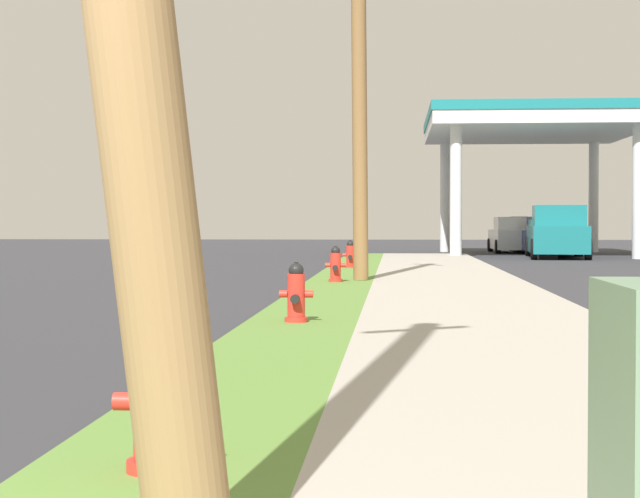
{
  "coord_description": "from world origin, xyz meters",
  "views": [
    {
      "loc": [
        1.87,
        -2.59,
        1.36
      ],
      "look_at": [
        0.83,
        12.3,
        0.99
      ],
      "focal_mm": 60.6,
      "sensor_mm": 36.0,
      "label": 1
    }
  ],
  "objects": [
    {
      "name": "truck_teal_at_forecourt",
      "position": [
        7.93,
        38.5,
        0.91
      ],
      "size": [
        2.49,
        5.53,
        1.97
      ],
      "color": "#197075",
      "rests_on": "ground"
    },
    {
      "name": "fire_hydrant_third",
      "position": [
        0.63,
        19.68,
        0.45
      ],
      "size": [
        0.42,
        0.37,
        0.74
      ],
      "color": "red",
      "rests_on": "grass_verge"
    },
    {
      "name": "fire_hydrant_second",
      "position": [
        0.64,
        10.71,
        0.45
      ],
      "size": [
        0.42,
        0.38,
        0.74
      ],
      "color": "red",
      "rests_on": "grass_verge"
    },
    {
      "name": "utility_pole_midground",
      "position": [
        1.09,
        20.44,
        4.58
      ],
      "size": [
        0.89,
        1.22,
        8.75
      ],
      "color": "olive",
      "rests_on": "grass_verge"
    },
    {
      "name": "car_white_by_far_pump",
      "position": [
        7.08,
        45.58,
        0.72
      ],
      "size": [
        1.97,
        4.51,
        1.57
      ],
      "color": "white",
      "rests_on": "ground"
    },
    {
      "name": "car_navy_by_near_pump",
      "position": [
        8.16,
        42.08,
        0.72
      ],
      "size": [
        2.15,
        4.59,
        1.57
      ],
      "color": "navy",
      "rests_on": "ground"
    },
    {
      "name": "fire_hydrant_nearest",
      "position": [
        0.68,
        2.68,
        0.45
      ],
      "size": [
        0.42,
        0.38,
        0.74
      ],
      "color": "red",
      "rests_on": "grass_verge"
    },
    {
      "name": "fire_hydrant_fourth",
      "position": [
        0.65,
        26.56,
        0.45
      ],
      "size": [
        0.42,
        0.37,
        0.74
      ],
      "color": "red",
      "rests_on": "grass_verge"
    }
  ]
}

